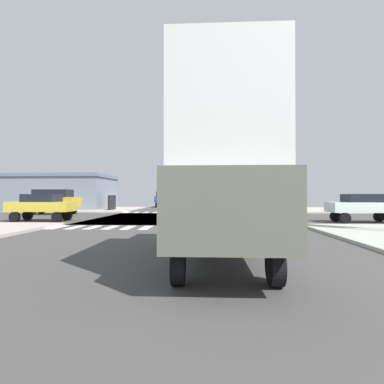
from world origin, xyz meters
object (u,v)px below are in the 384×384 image
bank_building (52,192)px  sedan_farside_1 (363,206)px  suv_outer_3 (163,198)px  traffic_signal_mast (255,169)px  street_lamp (254,172)px  suv_middle_2 (53,200)px  box_truck_leading_2 (221,167)px  box_truck_nearside_1 (239,184)px  sedan_queued_2 (42,205)px

bank_building → sedan_farside_1: (29.80, -16.44, -1.06)m
sedan_farside_1 → suv_outer_3: 29.94m
sedan_farside_1 → traffic_signal_mast: bearing=25.8°
traffic_signal_mast → street_lamp: street_lamp is taller
suv_middle_2 → suv_outer_3: same height
street_lamp → box_truck_leading_2: (-5.62, -29.76, -2.19)m
traffic_signal_mast → street_lamp: bearing=81.6°
street_lamp → suv_outer_3: (-12.62, 6.86, -3.36)m
suv_outer_3 → bank_building: bearing=32.7°
traffic_signal_mast → suv_middle_2: 20.02m
street_lamp → sedan_farside_1: (4.27, -17.86, -3.64)m
box_truck_nearside_1 → sedan_queued_2: (-13.67, 0.00, -1.45)m
street_lamp → bank_building: 25.70m
box_truck_leading_2 → street_lamp: bearing=79.3°
street_lamp → box_truck_leading_2: bearing=-100.7°
box_truck_leading_2 → suv_outer_3: size_ratio=1.57×
box_truck_leading_2 → suv_middle_2: 24.03m
traffic_signal_mast → bank_building: size_ratio=0.39×
traffic_signal_mast → sedan_farside_1: (5.30, -10.94, -3.43)m
traffic_signal_mast → sedan_farside_1: size_ratio=1.44×
street_lamp → sedan_farside_1: size_ratio=1.85×
bank_building → traffic_signal_mast: bearing=-12.7°
sedan_farside_1 → box_truck_leading_2: 15.54m
suv_middle_2 → street_lamp: bearing=118.0°
bank_building → box_truck_leading_2: (19.91, -28.34, 0.38)m
box_truck_leading_2 → traffic_signal_mast: bearing=78.6°
bank_building → suv_outer_3: 15.36m
street_lamp → sedan_farside_1: bearing=-76.6°
sedan_queued_2 → box_truck_leading_2: 16.87m
sedan_queued_2 → suv_outer_3: (4.87, 24.72, 0.28)m
bank_building → sedan_queued_2: bearing=-63.9°
traffic_signal_mast → street_lamp: (1.03, 6.92, 0.21)m
street_lamp → sedan_queued_2: street_lamp is taller
street_lamp → sedan_queued_2: (-17.48, -17.86, -3.64)m
sedan_farside_1 → suv_middle_2: suv_middle_2 is taller
sedan_farside_1 → suv_outer_3: size_ratio=0.93×
sedan_queued_2 → box_truck_leading_2: size_ratio=0.60×
box_truck_nearside_1 → sedan_farside_1: (8.08, 0.00, -1.45)m
sedan_queued_2 → street_lamp: bearing=-44.4°
bank_building → sedan_farside_1: size_ratio=3.74×
sedan_farside_1 → bank_building: bearing=61.1°
suv_outer_3 → box_truck_leading_2: bearing=100.8°
sedan_queued_2 → box_truck_leading_2: box_truck_leading_2 is taller
box_truck_nearside_1 → sedan_farside_1: bearing=-90.0°
box_truck_leading_2 → suv_outer_3: 37.30m
traffic_signal_mast → box_truck_leading_2: traffic_signal_mast is taller
suv_middle_2 → bank_building: bearing=-151.5°
box_truck_leading_2 → suv_middle_2: (-14.79, 18.90, -1.17)m
box_truck_leading_2 → suv_outer_3: bearing=100.8°
suv_outer_3 → street_lamp: bearing=151.5°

